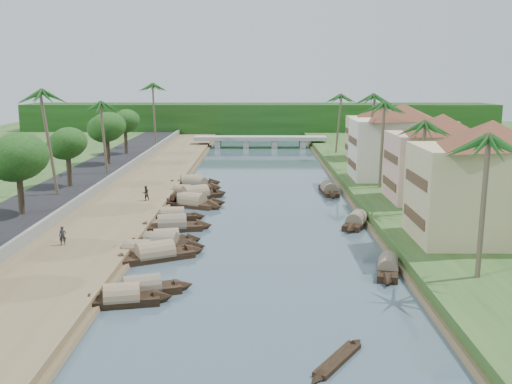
{
  "coord_description": "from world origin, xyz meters",
  "views": [
    {
      "loc": [
        -0.24,
        -49.12,
        14.9
      ],
      "look_at": [
        -0.57,
        14.41,
        2.0
      ],
      "focal_mm": 40.0,
      "sensor_mm": 36.0,
      "label": 1
    }
  ],
  "objects_px": {
    "bridge": "(260,140)",
    "sampan_1": "(122,299)",
    "sampan_0": "(142,289)",
    "building_near": "(488,180)",
    "person_near": "(63,236)"
  },
  "relations": [
    {
      "from": "bridge",
      "to": "person_near",
      "type": "distance_m",
      "value": 76.4
    },
    {
      "from": "building_near",
      "to": "sampan_1",
      "type": "bearing_deg",
      "value": -157.94
    },
    {
      "from": "bridge",
      "to": "building_near",
      "type": "xyz_separation_m",
      "value": [
        18.99,
        -74.0,
        4.66
      ]
    },
    {
      "from": "sampan_1",
      "to": "person_near",
      "type": "relative_size",
      "value": 4.35
    },
    {
      "from": "building_near",
      "to": "sampan_0",
      "type": "bearing_deg",
      "value": -160.37
    },
    {
      "from": "sampan_0",
      "to": "bridge",
      "type": "bearing_deg",
      "value": 64.79
    },
    {
      "from": "building_near",
      "to": "sampan_1",
      "type": "xyz_separation_m",
      "value": [
        -28.33,
        -11.48,
        -5.97
      ]
    },
    {
      "from": "bridge",
      "to": "sampan_1",
      "type": "height_order",
      "value": "bridge"
    },
    {
      "from": "person_near",
      "to": "bridge",
      "type": "bearing_deg",
      "value": 60.59
    },
    {
      "from": "bridge",
      "to": "person_near",
      "type": "xyz_separation_m",
      "value": [
        -16.94,
        -74.5,
        -0.11
      ]
    },
    {
      "from": "building_near",
      "to": "person_near",
      "type": "xyz_separation_m",
      "value": [
        -35.93,
        -0.5,
        -4.77
      ]
    },
    {
      "from": "bridge",
      "to": "building_near",
      "type": "height_order",
      "value": "building_near"
    },
    {
      "from": "bridge",
      "to": "sampan_1",
      "type": "xyz_separation_m",
      "value": [
        -9.33,
        -85.48,
        -1.31
      ]
    },
    {
      "from": "building_near",
      "to": "sampan_0",
      "type": "xyz_separation_m",
      "value": [
        -27.34,
        -9.75,
        -5.98
      ]
    },
    {
      "from": "sampan_0",
      "to": "sampan_1",
      "type": "height_order",
      "value": "sampan_1"
    }
  ]
}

